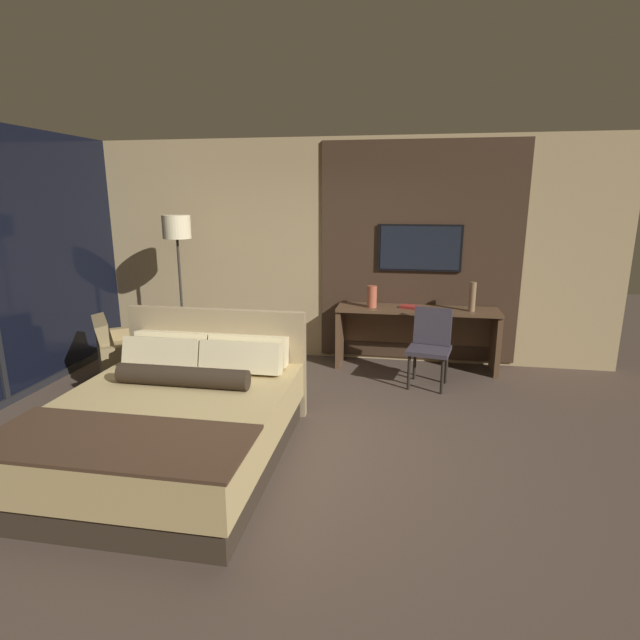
# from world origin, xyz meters

# --- Properties ---
(ground_plane) EXTENTS (16.00, 16.00, 0.00)m
(ground_plane) POSITION_xyz_m (0.00, 0.00, 0.00)
(ground_plane) COLOR #4C3D33
(wall_back_tv_panel) EXTENTS (7.20, 0.09, 2.80)m
(wall_back_tv_panel) POSITION_xyz_m (0.16, 2.59, 1.40)
(wall_back_tv_panel) COLOR tan
(wall_back_tv_panel) RESTS_ON ground_plane
(bed) EXTENTS (1.78, 2.17, 1.04)m
(bed) POSITION_xyz_m (-0.79, -0.29, 0.33)
(bed) COLOR #33281E
(bed) RESTS_ON ground_plane
(desk) EXTENTS (1.95, 0.49, 0.76)m
(desk) POSITION_xyz_m (1.17, 2.33, 0.52)
(desk) COLOR brown
(desk) RESTS_ON ground_plane
(tv) EXTENTS (1.02, 0.04, 0.57)m
(tv) POSITION_xyz_m (1.17, 2.52, 1.48)
(tv) COLOR black
(desk_chair) EXTENTS (0.53, 0.53, 0.87)m
(desk_chair) POSITION_xyz_m (1.32, 1.76, 0.52)
(desk_chair) COLOR #38333D
(desk_chair) RESTS_ON ground_plane
(armchair_by_window) EXTENTS (1.21, 1.22, 0.77)m
(armchair_by_window) POSITION_xyz_m (-2.05, 1.33, 0.25)
(armchair_by_window) COLOR olive
(armchair_by_window) RESTS_ON ground_plane
(floor_lamp) EXTENTS (0.34, 0.34, 1.87)m
(floor_lamp) POSITION_xyz_m (-1.76, 1.99, 1.58)
(floor_lamp) COLOR #282623
(floor_lamp) RESTS_ON ground_plane
(vase_tall) EXTENTS (0.08, 0.08, 0.35)m
(vase_tall) POSITION_xyz_m (1.80, 2.24, 0.94)
(vase_tall) COLOR #846647
(vase_tall) RESTS_ON desk
(vase_short) EXTENTS (0.12, 0.12, 0.27)m
(vase_short) POSITION_xyz_m (0.61, 2.25, 0.90)
(vase_short) COLOR #B2563D
(vase_short) RESTS_ON desk
(book) EXTENTS (0.26, 0.22, 0.03)m
(book) POSITION_xyz_m (1.08, 2.29, 0.78)
(book) COLOR maroon
(book) RESTS_ON desk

